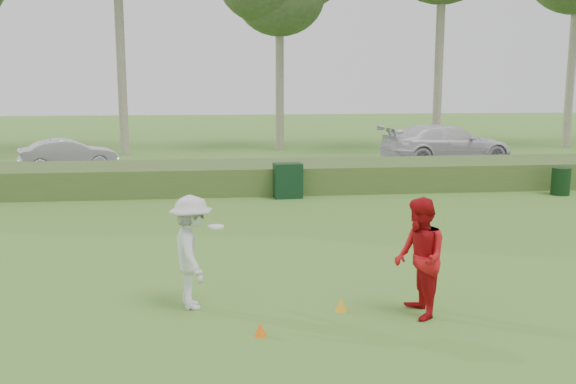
{
  "coord_description": "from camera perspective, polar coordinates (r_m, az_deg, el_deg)",
  "views": [
    {
      "loc": [
        -1.65,
        -9.85,
        3.75
      ],
      "look_at": [
        0.0,
        4.0,
        1.3
      ],
      "focal_mm": 40.0,
      "sensor_mm": 36.0,
      "label": 1
    }
  ],
  "objects": [
    {
      "name": "car_mid",
      "position": [
        27.93,
        -18.92,
        3.16
      ],
      "size": [
        4.12,
        2.57,
        1.28
      ],
      "primitive_type": "imported",
      "rotation": [
        0.0,
        0.0,
        1.91
      ],
      "color": "silver",
      "rests_on": "park_road"
    },
    {
      "name": "cone_orange",
      "position": [
        9.72,
        -2.48,
        -12.08
      ],
      "size": [
        0.19,
        0.19,
        0.21
      ],
      "primitive_type": "cone",
      "color": "orange",
      "rests_on": "ground"
    },
    {
      "name": "utility_cabinet",
      "position": [
        20.52,
        -0.02,
        1.02
      ],
      "size": [
        0.93,
        0.63,
        1.12
      ],
      "primitive_type": "cube",
      "rotation": [
        0.0,
        0.0,
        0.08
      ],
      "color": "black",
      "rests_on": "ground"
    },
    {
      "name": "reed_strip",
      "position": [
        22.16,
        -2.45,
        1.39
      ],
      "size": [
        80.0,
        3.0,
        0.9
      ],
      "primitive_type": "cube",
      "color": "#3E5C25",
      "rests_on": "ground"
    },
    {
      "name": "player_red",
      "position": [
        10.4,
        11.63,
        -5.78
      ],
      "size": [
        0.73,
        0.94,
        1.93
      ],
      "primitive_type": "imported",
      "rotation": [
        0.0,
        0.0,
        -1.57
      ],
      "color": "#B60F15",
      "rests_on": "ground"
    },
    {
      "name": "trash_bin",
      "position": [
        22.91,
        23.08,
        0.88
      ],
      "size": [
        0.72,
        0.72,
        0.9
      ],
      "primitive_type": "cylinder",
      "rotation": [
        0.0,
        0.0,
        0.24
      ],
      "color": "black",
      "rests_on": "ground"
    },
    {
      "name": "car_right",
      "position": [
        29.52,
        13.9,
        4.17
      ],
      "size": [
        6.18,
        3.15,
        1.72
      ],
      "primitive_type": "imported",
      "rotation": [
        0.0,
        0.0,
        1.7
      ],
      "color": "silver",
      "rests_on": "park_road"
    },
    {
      "name": "cone_yellow",
      "position": [
        10.7,
        4.73,
        -9.95
      ],
      "size": [
        0.2,
        0.2,
        0.23
      ],
      "primitive_type": "cone",
      "color": "gold",
      "rests_on": "ground"
    },
    {
      "name": "ground",
      "position": [
        10.67,
        2.59,
        -10.63
      ],
      "size": [
        120.0,
        120.0,
        0.0
      ],
      "primitive_type": "plane",
      "color": "#407527",
      "rests_on": "ground"
    },
    {
      "name": "player_white",
      "position": [
        10.72,
        -8.53,
        -5.32
      ],
      "size": [
        0.99,
        1.32,
        1.89
      ],
      "rotation": [
        0.0,
        0.0,
        1.74
      ],
      "color": "silver",
      "rests_on": "ground"
    },
    {
      "name": "park_road",
      "position": [
        27.15,
        -3.25,
        2.08
      ],
      "size": [
        80.0,
        6.0,
        0.06
      ],
      "primitive_type": "cube",
      "color": "#2D2D2D",
      "rests_on": "ground"
    }
  ]
}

